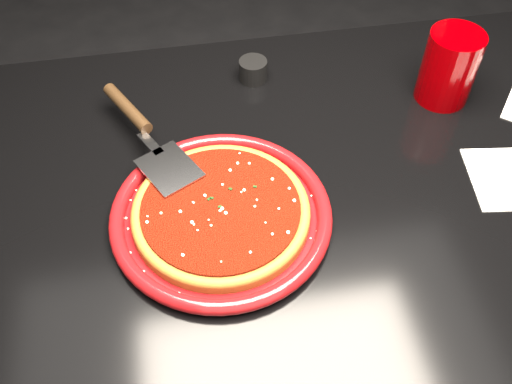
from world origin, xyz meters
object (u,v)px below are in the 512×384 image
plate (221,215)px  cup (449,67)px  pizza_server (148,134)px  ramekin (253,70)px  table (305,291)px

plate → cup: (0.45, 0.22, 0.06)m
pizza_server → plate: bearing=-87.0°
pizza_server → ramekin: bearing=10.5°
plate → ramekin: 0.35m
plate → pizza_server: pizza_server is taller
plate → ramekin: ramekin is taller
pizza_server → cup: size_ratio=2.39×
cup → plate: bearing=-153.9°
cup → ramekin: (-0.34, 0.11, -0.05)m
plate → pizza_server: 0.20m
table → cup: size_ratio=8.80×
table → cup: cup is taller
table → pizza_server: (-0.27, 0.11, 0.42)m
table → cup: bearing=30.2°
pizza_server → cup: 0.55m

